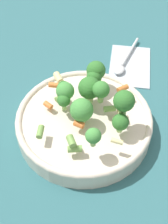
# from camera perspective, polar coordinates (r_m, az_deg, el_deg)

# --- Properties ---
(ground_plane) EXTENTS (3.00, 3.00, 0.00)m
(ground_plane) POSITION_cam_1_polar(r_m,az_deg,el_deg) (0.69, 0.00, -3.16)
(ground_plane) COLOR #2D6066
(bowl) EXTENTS (0.29, 0.29, 0.05)m
(bowl) POSITION_cam_1_polar(r_m,az_deg,el_deg) (0.67, 0.00, -1.85)
(bowl) COLOR beige
(bowl) RESTS_ON ground_plane
(pasta_salad) EXTENTS (0.22, 0.19, 0.09)m
(pasta_salad) POSITION_cam_1_polar(r_m,az_deg,el_deg) (0.63, 1.32, 2.91)
(pasta_salad) COLOR #8CB766
(pasta_salad) RESTS_ON bowl
(napkin) EXTENTS (0.17, 0.12, 0.01)m
(napkin) POSITION_cam_1_polar(r_m,az_deg,el_deg) (0.84, 8.39, 8.47)
(napkin) COLOR #B2BCC6
(napkin) RESTS_ON ground_plane
(spoon) EXTENTS (0.16, 0.04, 0.01)m
(spoon) POSITION_cam_1_polar(r_m,az_deg,el_deg) (0.83, 7.26, 9.01)
(spoon) COLOR silver
(spoon) RESTS_ON napkin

